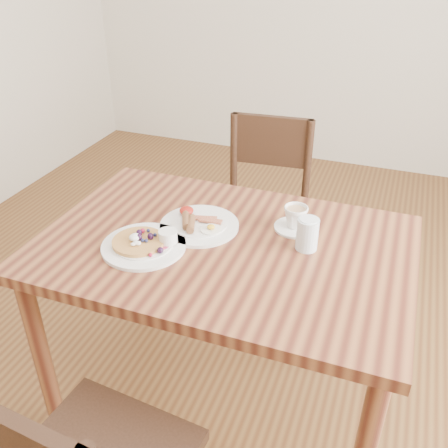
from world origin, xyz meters
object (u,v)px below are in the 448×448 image
dining_table (224,267)px  pancake_plate (145,243)px  water_glass (307,234)px  teacup_saucer (295,219)px  chair_far (263,204)px  breakfast_plate (198,224)px

dining_table → pancake_plate: bearing=-153.2°
pancake_plate → water_glass: bearing=19.9°
dining_table → teacup_saucer: bearing=40.3°
dining_table → chair_far: bearing=96.0°
pancake_plate → breakfast_plate: 0.21m
pancake_plate → breakfast_plate: size_ratio=1.00×
dining_table → teacup_saucer: size_ratio=8.57×
pancake_plate → teacup_saucer: size_ratio=1.93×
chair_far → breakfast_plate: bearing=81.8°
pancake_plate → dining_table: bearing=26.8°
pancake_plate → teacup_saucer: bearing=33.6°
chair_far → dining_table: bearing=91.0°
dining_table → water_glass: bearing=13.3°
breakfast_plate → teacup_saucer: (0.31, 0.11, 0.03)m
pancake_plate → chair_far: bearing=80.3°
chair_far → water_glass: chair_far is taller
chair_far → pancake_plate: bearing=75.3°
breakfast_plate → teacup_saucer: bearing=18.6°
water_glass → teacup_saucer: bearing=120.7°
chair_far → water_glass: (0.34, -0.69, 0.31)m
breakfast_plate → water_glass: 0.38m
dining_table → breakfast_plate: 0.17m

